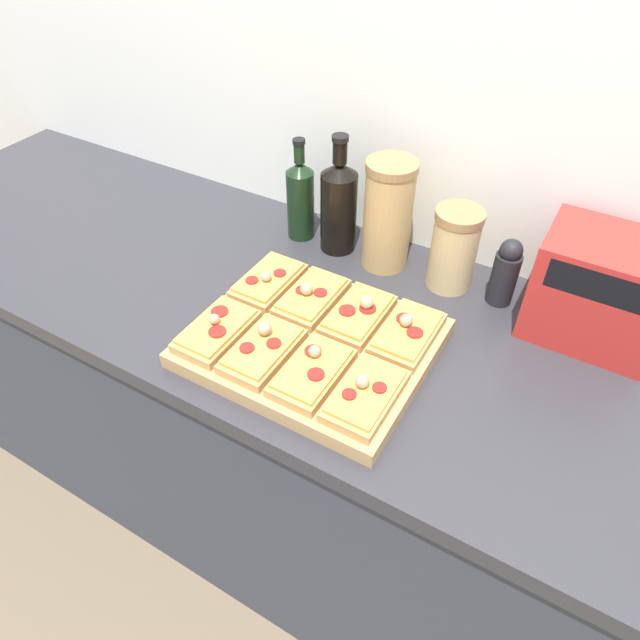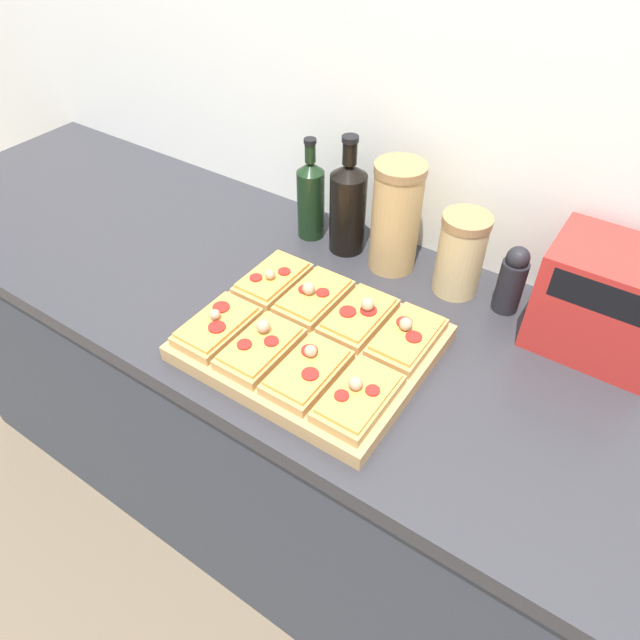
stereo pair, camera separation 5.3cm
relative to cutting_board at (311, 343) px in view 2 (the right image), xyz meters
name	(u,v)px [view 2 (the right image)]	position (x,y,z in m)	size (l,w,h in m)	color
ground_plane	(284,632)	(0.04, -0.21, -0.93)	(12.00, 12.00, 0.00)	brown
wall_back	(458,104)	(0.04, 0.46, 0.32)	(6.00, 0.06, 2.50)	silver
kitchen_counter	(351,455)	(0.04, 0.11, -0.47)	(2.63, 0.67, 0.91)	#333842
cutting_board	(311,343)	(0.00, 0.00, 0.00)	(0.44, 0.37, 0.03)	tan
pizza_slice_back_left	(273,279)	(-0.16, 0.09, 0.03)	(0.10, 0.17, 0.05)	tan
pizza_slice_back_midleft	(314,296)	(-0.05, 0.09, 0.03)	(0.10, 0.17, 0.05)	tan
pizza_slice_back_midright	(359,316)	(0.05, 0.09, 0.03)	(0.10, 0.17, 0.05)	tan
pizza_slice_back_right	(407,337)	(0.16, 0.09, 0.03)	(0.10, 0.17, 0.05)	tan
pizza_slice_front_left	(217,325)	(-0.16, -0.09, 0.03)	(0.10, 0.17, 0.05)	tan
pizza_slice_front_midleft	(261,346)	(-0.05, -0.09, 0.03)	(0.10, 0.17, 0.05)	tan
pizza_slice_front_midright	(308,370)	(0.05, -0.09, 0.03)	(0.10, 0.17, 0.05)	tan
pizza_slice_front_right	(359,396)	(0.16, -0.09, 0.03)	(0.10, 0.17, 0.05)	tan
olive_oil_bottle	(311,198)	(-0.23, 0.33, 0.09)	(0.06, 0.06, 0.25)	black
wine_bottle	(348,206)	(-0.12, 0.33, 0.10)	(0.08, 0.08, 0.28)	black
grain_jar_tall	(396,218)	(0.00, 0.33, 0.11)	(0.11, 0.11, 0.25)	tan
grain_jar_short	(461,254)	(0.15, 0.33, 0.08)	(0.10, 0.10, 0.18)	tan
pepper_mill	(512,280)	(0.27, 0.33, 0.06)	(0.05, 0.05, 0.15)	black
toaster_oven	(607,302)	(0.44, 0.32, 0.09)	(0.26, 0.18, 0.21)	red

